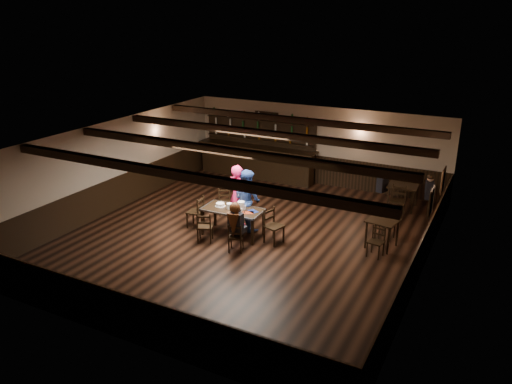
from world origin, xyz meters
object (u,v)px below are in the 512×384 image
at_px(bar_counter, 258,157).
at_px(dining_table, 233,212).
at_px(chair_near_left, 204,225).
at_px(woman_pink, 238,195).
at_px(chair_near_right, 235,235).
at_px(man_blue, 247,200).
at_px(cake, 220,205).

bearing_deg(bar_counter, dining_table, -70.15).
xyz_separation_m(chair_near_left, woman_pink, (0.19, 1.42, 0.39)).
xyz_separation_m(dining_table, chair_near_right, (0.56, -0.85, -0.23)).
height_order(man_blue, cake, man_blue).
bearing_deg(woman_pink, chair_near_left, 90.73).
relative_size(chair_near_right, man_blue, 0.45).
height_order(chair_near_right, cake, cake).
bearing_deg(cake, chair_near_right, -42.19).
relative_size(chair_near_left, chair_near_right, 1.09).
height_order(chair_near_right, woman_pink, woman_pink).
bearing_deg(bar_counter, chair_near_right, -67.94).
xyz_separation_m(woman_pink, cake, (-0.16, -0.66, -0.08)).
height_order(chair_near_left, cake, cake).
bearing_deg(bar_counter, chair_near_left, -76.65).
bearing_deg(chair_near_right, woman_pink, 117.38).
relative_size(dining_table, bar_counter, 0.37).
distance_m(chair_near_right, bar_counter, 6.12).
bearing_deg(woman_pink, cake, 84.24).
bearing_deg(man_blue, cake, 69.67).
distance_m(cake, bar_counter, 4.99).
bearing_deg(bar_counter, cake, -74.37).
bearing_deg(chair_near_left, chair_near_right, -6.22).
bearing_deg(man_blue, chair_near_left, 90.84).
relative_size(chair_near_left, bar_counter, 0.19).
relative_size(dining_table, man_blue, 0.96).
bearing_deg(cake, chair_near_left, -91.77).
distance_m(woman_pink, bar_counter, 4.41).
xyz_separation_m(dining_table, man_blue, (0.13, 0.56, 0.18)).
distance_m(chair_near_left, bar_counter, 5.72).
height_order(woman_pink, man_blue, woman_pink).
distance_m(dining_table, bar_counter, 5.12).
height_order(cake, bar_counter, bar_counter).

